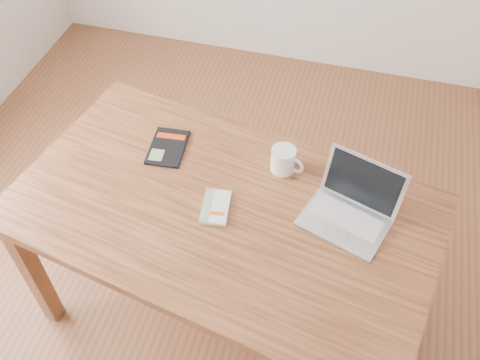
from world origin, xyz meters
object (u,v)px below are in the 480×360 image
(white_guidebook, at_px, (216,207))
(coffee_mug, at_px, (284,160))
(black_guidebook, at_px, (168,147))
(laptop, at_px, (351,208))
(desk, at_px, (223,222))

(white_guidebook, bearing_deg, coffee_mug, 44.34)
(coffee_mug, bearing_deg, white_guidebook, -109.71)
(white_guidebook, bearing_deg, black_guidebook, 130.69)
(laptop, bearing_deg, coffee_mug, 168.22)
(desk, distance_m, laptop, 0.47)
(desk, height_order, black_guidebook, black_guidebook)
(desk, xyz_separation_m, white_guidebook, (-0.02, -0.01, 0.10))
(black_guidebook, xyz_separation_m, coffee_mug, (0.47, 0.01, 0.05))
(black_guidebook, distance_m, laptop, 0.76)
(black_guidebook, relative_size, laptop, 0.62)
(desk, xyz_separation_m, black_guidebook, (-0.30, 0.23, 0.09))
(desk, relative_size, coffee_mug, 12.52)
(desk, distance_m, black_guidebook, 0.39)
(coffee_mug, bearing_deg, laptop, -12.04)
(laptop, relative_size, coffee_mug, 2.68)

